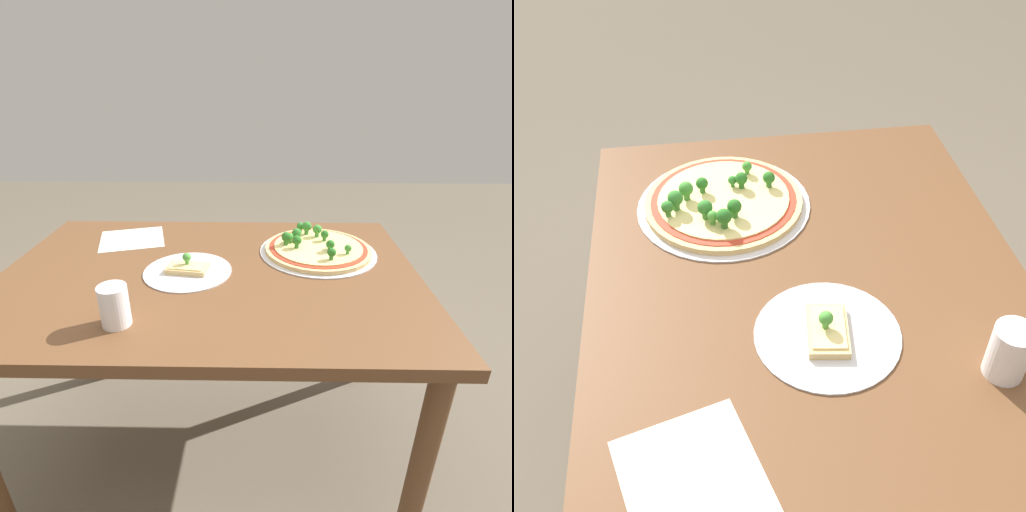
{
  "view_description": "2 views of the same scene",
  "coord_description": "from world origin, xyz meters",
  "views": [
    {
      "loc": [
        0.16,
        -1.1,
        1.32
      ],
      "look_at": [
        0.14,
        0.07,
        0.78
      ],
      "focal_mm": 28.0,
      "sensor_mm": 36.0,
      "label": 1
    },
    {
      "loc": [
        -0.83,
        0.21,
        1.64
      ],
      "look_at": [
        0.14,
        0.07,
        0.78
      ],
      "focal_mm": 45.0,
      "sensor_mm": 36.0,
      "label": 2
    }
  ],
  "objects": [
    {
      "name": "ground_plane",
      "position": [
        0.0,
        0.0,
        0.0
      ],
      "size": [
        8.0,
        8.0,
        0.0
      ],
      "primitive_type": "plane",
      "color": "brown"
    },
    {
      "name": "pizza_tray_slice",
      "position": [
        -0.07,
        -0.01,
        0.77
      ],
      "size": [
        0.27,
        0.27,
        0.06
      ],
      "color": "silver",
      "rests_on": "dining_table"
    },
    {
      "name": "pizza_tray_whole",
      "position": [
        0.35,
        0.15,
        0.77
      ],
      "size": [
        0.39,
        0.39,
        0.07
      ],
      "color": "silver",
      "rests_on": "dining_table"
    },
    {
      "name": "drinking_cup",
      "position": [
        -0.19,
        -0.29,
        0.81
      ],
      "size": [
        0.07,
        0.07,
        0.1
      ],
      "primitive_type": "cylinder",
      "color": "white",
      "rests_on": "dining_table"
    },
    {
      "name": "paper_menu",
      "position": [
        -0.32,
        0.25,
        0.76
      ],
      "size": [
        0.27,
        0.26,
        0.0
      ],
      "primitive_type": "cube",
      "rotation": [
        0.0,
        0.0,
        0.28
      ],
      "color": "silver",
      "rests_on": "dining_table"
    },
    {
      "name": "dining_table",
      "position": [
        0.0,
        0.0,
        0.66
      ],
      "size": [
        1.28,
        0.88,
        0.76
      ],
      "color": "brown",
      "rests_on": "ground_plane"
    }
  ]
}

